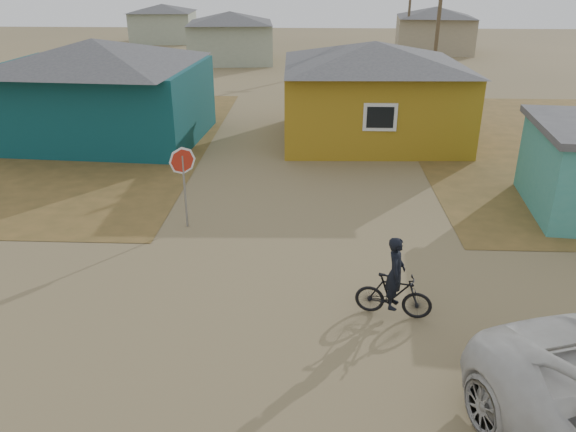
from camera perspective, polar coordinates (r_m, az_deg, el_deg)
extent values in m
plane|color=olive|center=(10.90, 1.56, -12.80)|extent=(120.00, 120.00, 0.00)
cube|color=#0B393D|center=(24.36, -18.55, 10.87)|extent=(8.40, 6.54, 3.00)
pyramid|color=#3E3E41|center=(24.02, -19.19, 15.50)|extent=(8.93, 7.08, 1.00)
cube|color=#9D7818|center=(23.40, 8.52, 11.33)|extent=(7.21, 6.24, 3.00)
pyramid|color=#3E3E41|center=(23.06, 8.83, 16.06)|extent=(7.72, 6.76, 0.90)
cube|color=silver|center=(20.43, 9.34, 9.88)|extent=(1.20, 0.06, 1.00)
cube|color=black|center=(20.40, 9.35, 9.86)|extent=(0.95, 0.04, 0.75)
cube|color=#9AA38C|center=(43.46, -5.82, 17.11)|extent=(6.49, 5.60, 2.80)
pyramid|color=#3E3E41|center=(43.29, -5.93, 19.47)|extent=(7.04, 6.15, 0.80)
cube|color=gray|center=(49.99, 14.61, 17.39)|extent=(6.41, 5.50, 2.80)
pyramid|color=#3E3E41|center=(49.84, 14.84, 19.43)|extent=(6.95, 6.05, 0.80)
cube|color=#9AA38C|center=(56.75, -12.51, 18.23)|extent=(5.75, 5.28, 2.70)
pyramid|color=#3E3E41|center=(56.62, -12.68, 19.94)|extent=(6.28, 5.81, 0.70)
cylinder|color=brown|center=(31.49, 15.05, 18.63)|extent=(0.20, 0.20, 8.00)
cylinder|color=brown|center=(47.38, 12.29, 20.44)|extent=(0.20, 0.20, 8.00)
cylinder|color=gray|center=(15.26, -10.43, 2.42)|extent=(0.06, 0.06, 2.03)
imported|color=black|center=(11.62, 10.67, -7.92)|extent=(1.61, 0.76, 0.93)
imported|color=black|center=(11.35, 10.87, -5.68)|extent=(0.48, 0.62, 1.53)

